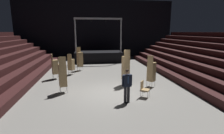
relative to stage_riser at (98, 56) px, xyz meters
name	(u,v)px	position (x,y,z in m)	size (l,w,h in m)	color
ground_plane	(109,94)	(0.00, -11.14, -0.74)	(22.00, 30.00, 0.10)	slate
arena_end_wall	(96,29)	(0.00, 3.86, 3.31)	(22.00, 0.30, 8.00)	black
bleacher_bank_right	(220,58)	(8.00, -10.14, 1.11)	(6.00, 24.00, 3.60)	black
stage_riser	(98,56)	(0.00, 0.00, 0.00)	(5.69, 2.89, 5.18)	black
man_with_tie	(127,84)	(0.71, -12.70, 0.32)	(0.57, 0.32, 1.79)	black
chair_stack_front_left	(126,68)	(1.29, -9.76, 0.54)	(0.51, 0.51, 2.48)	#B2B5BA
chair_stack_front_right	(71,64)	(-2.70, -6.20, 0.21)	(0.60, 0.60, 1.79)	#B2B5BA
chair_stack_mid_left	(151,71)	(2.89, -10.37, 0.37)	(0.62, 0.62, 2.14)	#B2B5BA
chair_stack_mid_right	(55,67)	(-3.81, -7.43, 0.29)	(0.57, 0.57, 1.96)	#B2B5BA
chair_stack_mid_centre	(80,59)	(-2.02, -4.73, 0.42)	(0.61, 0.61, 2.22)	#B2B5BA
chair_stack_rear_left	(63,75)	(-2.76, -10.69, 0.42)	(0.54, 0.54, 2.22)	#B2B5BA
loose_chair_near_man	(144,88)	(1.83, -12.10, -0.16)	(0.61, 0.61, 0.95)	#B2B5BA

